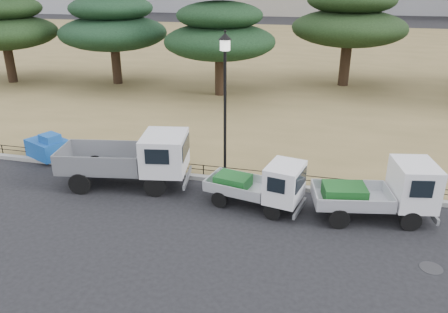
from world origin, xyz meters
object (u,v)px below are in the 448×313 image
(street_lamp, at_px, (225,83))
(tarp_pile, at_px, (48,147))
(truck_large, at_px, (132,157))
(truck_kei_front, at_px, (262,185))
(truck_kei_rear, at_px, (383,191))

(street_lamp, distance_m, tarp_pile, 8.33)
(truck_large, distance_m, street_lamp, 4.33)
(truck_kei_front, xyz_separation_m, street_lamp, (-1.71, 1.87, 2.90))
(truck_kei_front, bearing_deg, street_lamp, 144.11)
(truck_kei_front, height_order, truck_kei_rear, truck_kei_rear)
(truck_large, distance_m, tarp_pile, 4.77)
(truck_kei_front, relative_size, street_lamp, 0.64)
(truck_kei_rear, height_order, tarp_pile, truck_kei_rear)
(street_lamp, bearing_deg, truck_kei_rear, -16.68)
(truck_kei_rear, relative_size, street_lamp, 0.73)
(truck_large, distance_m, truck_kei_front, 4.92)
(truck_large, height_order, truck_kei_front, truck_large)
(truck_large, relative_size, tarp_pile, 2.55)
(street_lamp, bearing_deg, tarp_pile, 179.54)
(truck_kei_front, bearing_deg, truck_kei_rear, 15.03)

